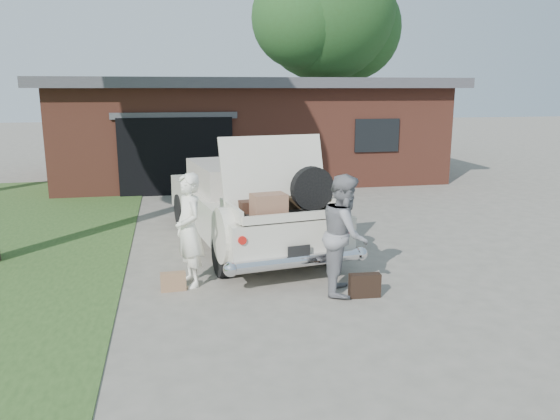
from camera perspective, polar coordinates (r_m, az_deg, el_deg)
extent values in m
plane|color=gray|center=(8.45, 0.82, -8.18)|extent=(90.00, 90.00, 0.00)
cube|color=brown|center=(19.46, -3.56, 8.18)|extent=(12.00, 7.00, 3.00)
cube|color=#4C4C51|center=(19.40, -3.63, 13.04)|extent=(12.80, 7.80, 0.30)
cube|color=black|center=(15.88, -10.79, 5.53)|extent=(3.20, 0.30, 2.20)
cube|color=#4C4C51|center=(15.71, -10.96, 9.66)|extent=(3.50, 0.12, 0.18)
cube|color=black|center=(16.93, 10.08, 7.69)|extent=(1.40, 0.08, 1.00)
cylinder|color=#38281E|center=(25.87, 4.60, 11.65)|extent=(0.44, 0.44, 5.15)
sphere|color=#245422|center=(26.09, 4.76, 20.15)|extent=(6.30, 6.30, 6.30)
sphere|color=#245422|center=(27.02, 7.38, 18.26)|extent=(4.72, 4.72, 4.72)
sphere|color=#245422|center=(24.96, 2.33, 19.47)|extent=(4.41, 4.41, 4.41)
cube|color=beige|center=(10.75, -3.59, 0.06)|extent=(2.83, 5.57, 0.69)
cube|color=beige|center=(10.94, -4.13, 3.53)|extent=(2.07, 2.38, 0.55)
cube|color=black|center=(11.90, -5.51, 4.14)|extent=(1.64, 0.34, 0.47)
cube|color=black|center=(9.99, -2.47, 2.56)|extent=(1.64, 0.34, 0.47)
cylinder|color=black|center=(8.90, -5.92, -4.75)|extent=(0.34, 0.73, 0.70)
cylinder|color=black|center=(9.52, 5.07, -3.58)|extent=(0.34, 0.73, 0.70)
cylinder|color=black|center=(12.33, -10.21, 0.01)|extent=(0.34, 0.73, 0.70)
cylinder|color=black|center=(12.78, -1.93, 0.66)|extent=(0.34, 0.73, 0.70)
cylinder|color=silver|center=(8.34, 1.93, -5.35)|extent=(2.19, 0.53, 0.19)
cylinder|color=#A5140F|center=(8.01, -4.04, -3.11)|extent=(0.14, 0.13, 0.13)
cylinder|color=#A5140F|center=(8.65, 7.11, -2.00)|extent=(0.14, 0.13, 0.13)
cube|color=black|center=(8.28, 1.99, -4.35)|extent=(0.36, 0.08, 0.18)
cube|color=black|center=(8.80, 0.24, -0.29)|extent=(1.81, 1.42, 0.04)
cube|color=beige|center=(8.52, -5.13, -0.04)|extent=(0.25, 1.17, 0.19)
cube|color=beige|center=(9.11, 5.25, 0.78)|extent=(0.25, 1.17, 0.19)
cube|color=beige|center=(8.26, 1.68, -0.71)|extent=(1.69, 0.33, 0.13)
cube|color=beige|center=(9.06, -0.67, 3.99)|extent=(1.83, 0.67, 1.18)
cube|color=#40261B|center=(8.83, -2.50, 0.50)|extent=(0.63, 0.46, 0.19)
cube|color=#97664D|center=(8.39, -1.19, 0.48)|extent=(0.57, 0.42, 0.36)
cube|color=black|center=(9.03, -0.21, 0.82)|extent=(0.70, 0.51, 0.20)
cylinder|color=black|center=(8.86, 3.39, 2.27)|extent=(0.73, 0.28, 0.71)
imported|color=white|center=(8.45, -9.49, -2.09)|extent=(0.61, 0.74, 1.76)
imported|color=gray|center=(8.11, 6.79, -2.51)|extent=(0.91, 1.04, 1.79)
cube|color=#9F7451|center=(8.45, -11.09, -7.35)|extent=(0.38, 0.14, 0.29)
cube|color=black|center=(8.15, 8.84, -7.80)|extent=(0.47, 0.17, 0.35)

